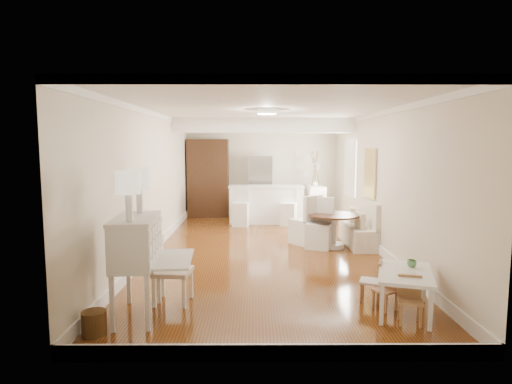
{
  "coord_description": "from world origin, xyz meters",
  "views": [
    {
      "loc": [
        -0.24,
        -8.53,
        2.15
      ],
      "look_at": [
        -0.2,
        0.3,
        1.17
      ],
      "focal_mm": 30.0,
      "sensor_mm": 36.0,
      "label": 1
    }
  ],
  "objects_px": {
    "wicker_basket": "(94,323)",
    "breakfast_counter": "(266,204)",
    "secretary_bureau": "(137,267)",
    "bar_stool_right": "(289,207)",
    "pantry_cabinet": "(208,178)",
    "kids_chair_c": "(410,300)",
    "dining_table": "(333,231)",
    "kids_table": "(405,292)",
    "slip_chair_far": "(305,219)",
    "sideboard": "(315,202)",
    "slip_chair_near": "(320,223)",
    "kids_chair_a": "(385,290)",
    "gustavian_armchair": "(173,270)",
    "bar_stool_left": "(241,207)",
    "kids_chair_b": "(371,281)",
    "fridge": "(272,187)"
  },
  "relations": [
    {
      "from": "slip_chair_far",
      "to": "bar_stool_left",
      "type": "bearing_deg",
      "value": -92.71
    },
    {
      "from": "fridge",
      "to": "sideboard",
      "type": "height_order",
      "value": "fridge"
    },
    {
      "from": "gustavian_armchair",
      "to": "bar_stool_right",
      "type": "height_order",
      "value": "bar_stool_right"
    },
    {
      "from": "pantry_cabinet",
      "to": "sideboard",
      "type": "bearing_deg",
      "value": -9.13
    },
    {
      "from": "bar_stool_left",
      "to": "pantry_cabinet",
      "type": "relative_size",
      "value": 0.44
    },
    {
      "from": "breakfast_counter",
      "to": "bar_stool_right",
      "type": "height_order",
      "value": "breakfast_counter"
    },
    {
      "from": "wicker_basket",
      "to": "kids_chair_a",
      "type": "bearing_deg",
      "value": 11.82
    },
    {
      "from": "pantry_cabinet",
      "to": "fridge",
      "type": "bearing_deg",
      "value": -0.9
    },
    {
      "from": "bar_stool_right",
      "to": "pantry_cabinet",
      "type": "distance_m",
      "value": 2.8
    },
    {
      "from": "bar_stool_right",
      "to": "sideboard",
      "type": "relative_size",
      "value": 0.96
    },
    {
      "from": "secretary_bureau",
      "to": "bar_stool_right",
      "type": "height_order",
      "value": "secretary_bureau"
    },
    {
      "from": "gustavian_armchair",
      "to": "kids_table",
      "type": "xyz_separation_m",
      "value": [
        3.03,
        -0.36,
        -0.18
      ]
    },
    {
      "from": "slip_chair_far",
      "to": "secretary_bureau",
      "type": "bearing_deg",
      "value": 18.49
    },
    {
      "from": "kids_chair_c",
      "to": "breakfast_counter",
      "type": "xyz_separation_m",
      "value": [
        -1.54,
        6.69,
        0.22
      ]
    },
    {
      "from": "kids_table",
      "to": "slip_chair_far",
      "type": "height_order",
      "value": "slip_chair_far"
    },
    {
      "from": "gustavian_armchair",
      "to": "slip_chair_far",
      "type": "relative_size",
      "value": 0.84
    },
    {
      "from": "sideboard",
      "to": "kids_chair_a",
      "type": "bearing_deg",
      "value": -94.27
    },
    {
      "from": "kids_table",
      "to": "slip_chair_near",
      "type": "height_order",
      "value": "slip_chair_near"
    },
    {
      "from": "kids_chair_b",
      "to": "breakfast_counter",
      "type": "bearing_deg",
      "value": -147.07
    },
    {
      "from": "pantry_cabinet",
      "to": "secretary_bureau",
      "type": "bearing_deg",
      "value": -90.76
    },
    {
      "from": "slip_chair_near",
      "to": "breakfast_counter",
      "type": "height_order",
      "value": "slip_chair_near"
    },
    {
      "from": "wicker_basket",
      "to": "breakfast_counter",
      "type": "height_order",
      "value": "breakfast_counter"
    },
    {
      "from": "gustavian_armchair",
      "to": "breakfast_counter",
      "type": "bearing_deg",
      "value": -8.06
    },
    {
      "from": "gustavian_armchair",
      "to": "kids_table",
      "type": "bearing_deg",
      "value": -91.29
    },
    {
      "from": "fridge",
      "to": "pantry_cabinet",
      "type": "bearing_deg",
      "value": 179.1
    },
    {
      "from": "slip_chair_near",
      "to": "pantry_cabinet",
      "type": "bearing_deg",
      "value": 146.76
    },
    {
      "from": "kids_chair_c",
      "to": "pantry_cabinet",
      "type": "relative_size",
      "value": 0.25
    },
    {
      "from": "slip_chair_near",
      "to": "kids_table",
      "type": "bearing_deg",
      "value": -58.33
    },
    {
      "from": "slip_chair_far",
      "to": "bar_stool_left",
      "type": "xyz_separation_m",
      "value": [
        -1.46,
        2.04,
        -0.03
      ]
    },
    {
      "from": "slip_chair_near",
      "to": "sideboard",
      "type": "distance_m",
      "value": 3.49
    },
    {
      "from": "gustavian_armchair",
      "to": "wicker_basket",
      "type": "height_order",
      "value": "gustavian_armchair"
    },
    {
      "from": "kids_chair_c",
      "to": "dining_table",
      "type": "relative_size",
      "value": 0.56
    },
    {
      "from": "kids_chair_b",
      "to": "slip_chair_far",
      "type": "relative_size",
      "value": 0.54
    },
    {
      "from": "secretary_bureau",
      "to": "kids_chair_c",
      "type": "xyz_separation_m",
      "value": [
        3.34,
        -0.24,
        -0.35
      ]
    },
    {
      "from": "bar_stool_left",
      "to": "kids_chair_b",
      "type": "bearing_deg",
      "value": -62.68
    },
    {
      "from": "wicker_basket",
      "to": "pantry_cabinet",
      "type": "bearing_deg",
      "value": 86.81
    },
    {
      "from": "kids_chair_a",
      "to": "kids_chair_b",
      "type": "distance_m",
      "value": 0.32
    },
    {
      "from": "wicker_basket",
      "to": "fridge",
      "type": "relative_size",
      "value": 0.15
    },
    {
      "from": "breakfast_counter",
      "to": "sideboard",
      "type": "height_order",
      "value": "breakfast_counter"
    },
    {
      "from": "gustavian_armchair",
      "to": "fridge",
      "type": "relative_size",
      "value": 0.5
    },
    {
      "from": "secretary_bureau",
      "to": "bar_stool_right",
      "type": "xyz_separation_m",
      "value": [
        2.38,
        6.05,
        -0.15
      ]
    },
    {
      "from": "kids_chair_c",
      "to": "bar_stool_left",
      "type": "distance_m",
      "value": 6.61
    },
    {
      "from": "kids_chair_b",
      "to": "kids_chair_c",
      "type": "xyz_separation_m",
      "value": [
        0.27,
        -0.75,
        -0.0
      ]
    },
    {
      "from": "kids_chair_a",
      "to": "kids_chair_b",
      "type": "height_order",
      "value": "kids_chair_b"
    },
    {
      "from": "secretary_bureau",
      "to": "sideboard",
      "type": "xyz_separation_m",
      "value": [
        3.21,
        7.03,
        -0.15
      ]
    },
    {
      "from": "slip_chair_far",
      "to": "breakfast_counter",
      "type": "bearing_deg",
      "value": -111.23
    },
    {
      "from": "gustavian_armchair",
      "to": "pantry_cabinet",
      "type": "height_order",
      "value": "pantry_cabinet"
    },
    {
      "from": "kids_chair_b",
      "to": "bar_stool_right",
      "type": "xyz_separation_m",
      "value": [
        -0.68,
        5.54,
        0.19
      ]
    },
    {
      "from": "gustavian_armchair",
      "to": "fridge",
      "type": "height_order",
      "value": "fridge"
    },
    {
      "from": "bar_stool_left",
      "to": "kids_chair_a",
      "type": "bearing_deg",
      "value": -62.69
    }
  ]
}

